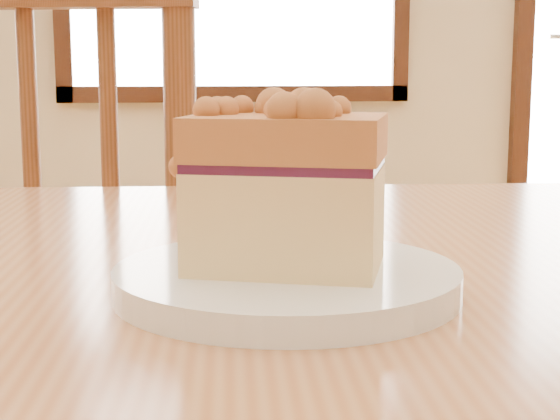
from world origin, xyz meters
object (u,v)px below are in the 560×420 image
at_px(cafe_table_main, 201,384).
at_px(cafe_chair_main, 79,315).
at_px(plate, 287,282).
at_px(cake_slice, 285,179).

bearing_deg(cafe_table_main, cafe_chair_main, 108.79).
relative_size(cafe_table_main, plate, 5.27).
xyz_separation_m(cafe_table_main, cake_slice, (0.05, -0.15, 0.18)).
bearing_deg(cake_slice, cafe_chair_main, 123.98).
relative_size(cafe_chair_main, plate, 4.80).
bearing_deg(cafe_chair_main, cafe_table_main, 116.38).
relative_size(cafe_chair_main, cake_slice, 7.41).
bearing_deg(cake_slice, plate, 7.76).
distance_m(plate, cake_slice, 0.07).
bearing_deg(cafe_chair_main, cake_slice, 117.14).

